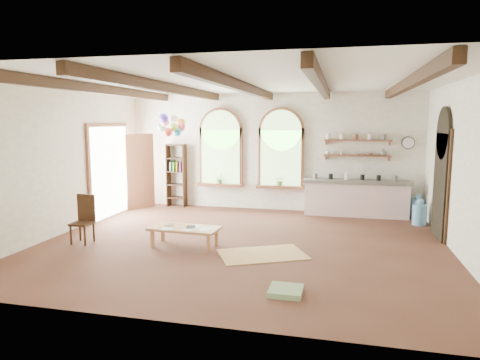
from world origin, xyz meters
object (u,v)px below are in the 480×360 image
(coffee_table, at_px, (184,229))
(balloon_cluster, at_px, (171,126))
(kitchen_counter, at_px, (356,198))
(side_chair, at_px, (83,229))

(coffee_table, distance_m, balloon_cluster, 3.64)
(kitchen_counter, bearing_deg, coffee_table, -132.67)
(kitchen_counter, height_order, balloon_cluster, balloon_cluster)
(kitchen_counter, bearing_deg, side_chair, -144.57)
(kitchen_counter, height_order, side_chair, side_chair)
(kitchen_counter, relative_size, coffee_table, 1.92)
(coffee_table, relative_size, side_chair, 1.43)
(coffee_table, distance_m, side_chair, 2.10)
(coffee_table, xyz_separation_m, balloon_cluster, (-1.35, 2.74, 1.98))
(coffee_table, bearing_deg, balloon_cluster, 116.28)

